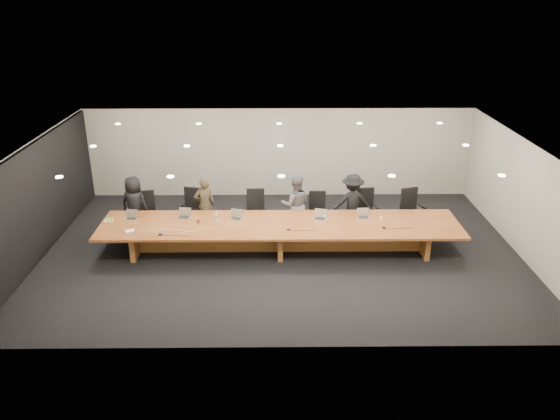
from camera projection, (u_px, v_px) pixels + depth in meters
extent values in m
plane|color=black|center=(280.00, 251.00, 13.92)|extent=(12.00, 12.00, 0.00)
cube|color=silver|center=(279.00, 153.00, 17.08)|extent=(12.00, 0.02, 2.80)
cube|color=black|center=(38.00, 202.00, 13.34)|extent=(0.08, 7.84, 2.74)
cube|color=brown|center=(280.00, 225.00, 13.65)|extent=(9.00, 1.80, 0.06)
cube|color=brown|center=(280.00, 238.00, 13.79)|extent=(7.65, 0.15, 0.69)
cube|color=brown|center=(138.00, 239.00, 13.75)|extent=(0.12, 1.26, 0.69)
cube|color=brown|center=(280.00, 238.00, 13.79)|extent=(0.12, 1.26, 0.69)
cube|color=brown|center=(422.00, 238.00, 13.83)|extent=(0.12, 1.26, 0.69)
imported|color=black|center=(135.00, 205.00, 14.67)|extent=(0.89, 0.71, 1.60)
imported|color=#372E1E|center=(205.00, 205.00, 14.76)|extent=(0.63, 0.48, 1.53)
imported|color=#555557|center=(296.00, 205.00, 14.67)|extent=(0.80, 0.63, 1.61)
imported|color=black|center=(352.00, 203.00, 14.78)|extent=(1.09, 0.68, 1.62)
cylinder|color=silver|center=(216.00, 217.00, 13.75)|extent=(0.09, 0.09, 0.22)
cylinder|color=brown|center=(198.00, 221.00, 13.68)|extent=(0.09, 0.09, 0.09)
cone|color=silver|center=(324.00, 217.00, 13.94)|extent=(0.09, 0.09, 0.09)
cone|color=white|center=(381.00, 219.00, 13.79)|extent=(0.08, 0.08, 0.09)
cube|color=white|center=(109.00, 220.00, 13.83)|extent=(0.26, 0.24, 0.01)
cube|color=#5DD338|center=(109.00, 219.00, 13.83)|extent=(0.18, 0.12, 0.03)
cube|color=#B9BABF|center=(130.00, 231.00, 13.18)|extent=(0.27, 0.24, 0.03)
cone|color=black|center=(161.00, 234.00, 13.03)|extent=(0.14, 0.14, 0.03)
cone|color=black|center=(288.00, 229.00, 13.30)|extent=(0.13, 0.13, 0.03)
cone|color=black|center=(384.00, 227.00, 13.40)|extent=(0.15, 0.15, 0.03)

